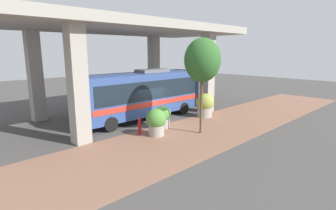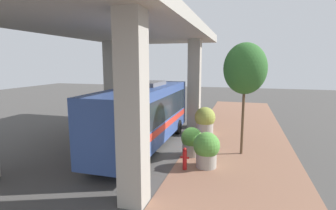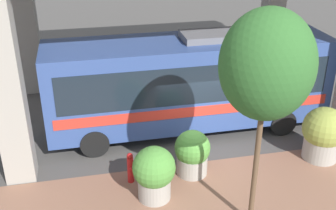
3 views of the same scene
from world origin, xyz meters
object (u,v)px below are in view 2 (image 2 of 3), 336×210
(planter_back, at_px, (206,149))
(bus, at_px, (145,113))
(planter_middle, at_px, (205,120))
(planter_front, at_px, (192,141))
(fire_hydrant, at_px, (185,159))
(street_tree_near, at_px, (245,69))

(planter_back, bearing_deg, bus, -27.73)
(bus, height_order, planter_middle, bus)
(planter_front, xyz_separation_m, planter_middle, (-0.06, -4.55, 0.19))
(bus, bearing_deg, fire_hydrant, 138.51)
(street_tree_near, bearing_deg, planter_back, 56.16)
(planter_middle, distance_m, street_tree_near, 5.72)
(planter_back, height_order, street_tree_near, street_tree_near)
(planter_front, bearing_deg, fire_hydrant, 91.74)
(bus, relative_size, planter_front, 6.74)
(planter_middle, bearing_deg, fire_hydrant, 89.99)
(planter_front, distance_m, street_tree_near, 4.75)
(bus, xyz_separation_m, planter_back, (-3.91, 2.05, -1.16))
(bus, xyz_separation_m, planter_front, (-2.93, 0.63, -1.28))
(fire_hydrant, xyz_separation_m, planter_back, (-0.92, -0.59, 0.36))
(fire_hydrant, xyz_separation_m, planter_middle, (-0.00, -6.57, 0.42))
(planter_middle, bearing_deg, bus, 52.69)
(planter_front, distance_m, planter_middle, 4.56)
(planter_front, distance_m, planter_back, 1.73)
(planter_middle, xyz_separation_m, planter_back, (-0.92, 5.98, -0.06))
(planter_back, xyz_separation_m, street_tree_near, (-1.60, -2.39, 3.73))
(bus, height_order, planter_front, bus)
(fire_hydrant, bearing_deg, bus, -41.49)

